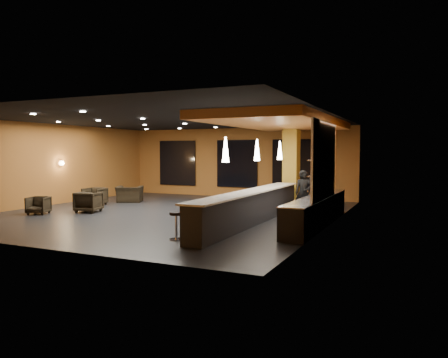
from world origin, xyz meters
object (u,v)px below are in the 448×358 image
at_px(pendant_0, 226,150).
at_px(bar_stool_3, 233,208).
at_px(pendant_1, 257,150).
at_px(bar_stool_1, 190,217).
at_px(prep_counter, 317,212).
at_px(staff_a, 303,193).
at_px(bar_stool_6, 264,197).
at_px(armchair_d, 130,194).
at_px(column, 291,165).
at_px(bar_counter, 251,208).
at_px(armchair_c, 95,196).
at_px(staff_c, 319,190).
at_px(armchair_a, 38,205).
at_px(bar_stool_0, 176,222).
at_px(staff_b, 318,189).
at_px(armchair_b, 89,202).
at_px(bar_stool_5, 255,200).
at_px(bar_stool_2, 209,211).
at_px(bar_stool_4, 238,204).
at_px(pendant_2, 280,150).

distance_m(pendant_0, bar_stool_3, 2.85).
bearing_deg(pendant_1, bar_stool_1, -108.09).
height_order(prep_counter, staff_a, staff_a).
height_order(prep_counter, bar_stool_6, prep_counter).
bearing_deg(staff_a, armchair_d, 153.86).
relative_size(column, bar_stool_1, 4.92).
xyz_separation_m(bar_counter, armchair_c, (-7.84, 1.66, -0.12)).
distance_m(staff_c, bar_stool_6, 2.25).
xyz_separation_m(armchair_a, bar_stool_1, (6.94, -1.03, 0.13)).
bearing_deg(bar_counter, pendant_0, -90.00).
bearing_deg(staff_a, armchair_a, -177.44).
xyz_separation_m(armchair_a, bar_stool_0, (7.05, -1.95, 0.14)).
relative_size(prep_counter, staff_c, 3.35).
height_order(staff_b, armchair_b, staff_b).
height_order(prep_counter, bar_stool_5, prep_counter).
xyz_separation_m(prep_counter, bar_stool_3, (-2.67, -0.47, 0.04)).
xyz_separation_m(bar_stool_2, bar_stool_3, (0.28, 1.19, -0.00)).
xyz_separation_m(armchair_d, bar_stool_3, (6.56, -3.26, 0.11)).
relative_size(pendant_0, bar_stool_5, 0.94).
bearing_deg(bar_stool_1, bar_stool_3, 83.68).
relative_size(staff_b, bar_stool_6, 2.31).
xyz_separation_m(staff_c, armchair_a, (-9.35, -4.46, -0.57)).
height_order(armchair_b, bar_stool_2, armchair_b).
relative_size(bar_counter, armchair_d, 7.18).
bearing_deg(bar_stool_6, armchair_a, -147.30).
bearing_deg(bar_stool_5, bar_stool_2, -93.30).
height_order(armchair_c, bar_stool_1, armchair_c).
relative_size(prep_counter, armchair_c, 7.16).
bearing_deg(prep_counter, staff_c, 101.18).
bearing_deg(staff_c, bar_stool_1, -109.85).
height_order(pendant_1, staff_a, pendant_1).
distance_m(column, bar_stool_3, 4.79).
bearing_deg(bar_stool_1, armchair_c, 149.76).
height_order(prep_counter, bar_stool_3, prep_counter).
bearing_deg(column, bar_stool_2, -99.33).
xyz_separation_m(pendant_0, staff_b, (1.42, 5.23, -1.44)).
distance_m(pendant_0, bar_stool_5, 4.75).
height_order(armchair_b, bar_stool_6, bar_stool_6).
bearing_deg(staff_a, bar_stool_2, -139.48).
height_order(armchair_a, armchair_d, armchair_d).
height_order(armchair_c, bar_stool_4, armchair_c).
bearing_deg(armchair_c, bar_stool_0, -40.42).
bearing_deg(armchair_d, bar_stool_4, 136.78).
bearing_deg(bar_stool_0, armchair_c, 144.80).
height_order(pendant_0, armchair_a, pendant_0).
bearing_deg(bar_stool_6, staff_c, -3.30).
relative_size(pendant_0, armchair_c, 0.84).
bearing_deg(armchair_a, bar_stool_1, -29.58).
height_order(pendant_2, bar_stool_5, pendant_2).
xyz_separation_m(staff_a, bar_stool_6, (-1.80, 0.79, -0.31)).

